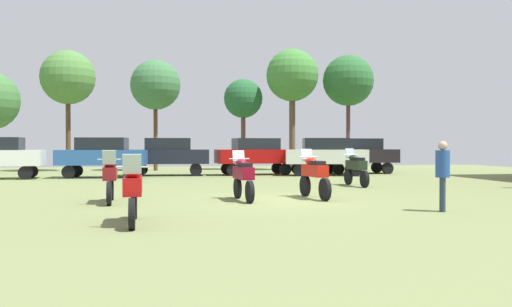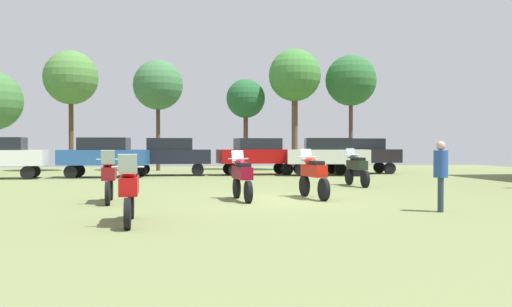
{
  "view_description": "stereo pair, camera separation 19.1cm",
  "coord_description": "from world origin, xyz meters",
  "px_view_note": "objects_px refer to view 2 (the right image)",
  "views": [
    {
      "loc": [
        -3.21,
        -15.58,
        1.63
      ],
      "look_at": [
        -0.05,
        3.39,
        1.34
      ],
      "focal_mm": 37.85,
      "sensor_mm": 36.0,
      "label": 1
    },
    {
      "loc": [
        -3.02,
        -15.61,
        1.63
      ],
      "look_at": [
        -0.05,
        3.39,
        1.34
      ],
      "focal_mm": 37.85,
      "sensor_mm": 36.0,
      "label": 2
    }
  ],
  "objects_px": {
    "motorcycle_1": "(313,174)",
    "motorcycle_7": "(242,176)",
    "motorcycle_4": "(109,177)",
    "motorcycle_6": "(129,189)",
    "tree_3": "(158,85)",
    "car_1": "(258,153)",
    "tree_1": "(295,76)",
    "motorcycle_5": "(357,168)",
    "car_6": "(104,154)",
    "tree_5": "(71,78)",
    "person_1": "(441,171)",
    "tree_7": "(351,81)",
    "car_5": "(360,153)",
    "tree_6": "(246,99)",
    "car_2": "(170,154)",
    "car_3": "(327,154)"
  },
  "relations": [
    {
      "from": "motorcycle_6",
      "to": "car_5",
      "type": "xyz_separation_m",
      "value": [
        11.46,
        18.02,
        0.46
      ]
    },
    {
      "from": "motorcycle_6",
      "to": "motorcycle_7",
      "type": "distance_m",
      "value": 5.21
    },
    {
      "from": "motorcycle_1",
      "to": "motorcycle_7",
      "type": "distance_m",
      "value": 2.23
    },
    {
      "from": "motorcycle_7",
      "to": "tree_6",
      "type": "relative_size",
      "value": 0.35
    },
    {
      "from": "motorcycle_6",
      "to": "tree_1",
      "type": "bearing_deg",
      "value": -112.71
    },
    {
      "from": "motorcycle_5",
      "to": "tree_6",
      "type": "distance_m",
      "value": 15.65
    },
    {
      "from": "tree_1",
      "to": "tree_3",
      "type": "bearing_deg",
      "value": 175.03
    },
    {
      "from": "car_6",
      "to": "person_1",
      "type": "relative_size",
      "value": 2.59
    },
    {
      "from": "motorcycle_5",
      "to": "car_6",
      "type": "relative_size",
      "value": 0.51
    },
    {
      "from": "car_5",
      "to": "tree_3",
      "type": "distance_m",
      "value": 13.49
    },
    {
      "from": "car_2",
      "to": "car_6",
      "type": "height_order",
      "value": "same"
    },
    {
      "from": "motorcycle_1",
      "to": "motorcycle_5",
      "type": "distance_m",
      "value": 5.48
    },
    {
      "from": "tree_7",
      "to": "motorcycle_7",
      "type": "bearing_deg",
      "value": -117.49
    },
    {
      "from": "car_6",
      "to": "tree_1",
      "type": "height_order",
      "value": "tree_1"
    },
    {
      "from": "tree_1",
      "to": "tree_7",
      "type": "xyz_separation_m",
      "value": [
        3.79,
        -0.06,
        -0.23
      ]
    },
    {
      "from": "tree_1",
      "to": "tree_3",
      "type": "distance_m",
      "value": 8.83
    },
    {
      "from": "motorcycle_1",
      "to": "car_6",
      "type": "relative_size",
      "value": 0.49
    },
    {
      "from": "motorcycle_1",
      "to": "motorcycle_4",
      "type": "relative_size",
      "value": 1.02
    },
    {
      "from": "motorcycle_4",
      "to": "car_1",
      "type": "distance_m",
      "value": 14.95
    },
    {
      "from": "tree_7",
      "to": "motorcycle_4",
      "type": "bearing_deg",
      "value": -125.84
    },
    {
      "from": "motorcycle_5",
      "to": "tree_5",
      "type": "distance_m",
      "value": 20.52
    },
    {
      "from": "tree_6",
      "to": "car_3",
      "type": "bearing_deg",
      "value": -66.22
    },
    {
      "from": "car_5",
      "to": "motorcycle_6",
      "type": "bearing_deg",
      "value": 145.2
    },
    {
      "from": "car_2",
      "to": "tree_6",
      "type": "relative_size",
      "value": 0.73
    },
    {
      "from": "motorcycle_4",
      "to": "car_1",
      "type": "relative_size",
      "value": 0.48
    },
    {
      "from": "motorcycle_6",
      "to": "tree_5",
      "type": "bearing_deg",
      "value": -79.11
    },
    {
      "from": "motorcycle_1",
      "to": "tree_5",
      "type": "bearing_deg",
      "value": 111.09
    },
    {
      "from": "motorcycle_4",
      "to": "tree_6",
      "type": "height_order",
      "value": "tree_6"
    },
    {
      "from": "tree_3",
      "to": "tree_5",
      "type": "height_order",
      "value": "tree_5"
    },
    {
      "from": "motorcycle_5",
      "to": "car_6",
      "type": "xyz_separation_m",
      "value": [
        -10.58,
        7.35,
        0.43
      ]
    },
    {
      "from": "tree_5",
      "to": "motorcycle_1",
      "type": "bearing_deg",
      "value": -61.42
    },
    {
      "from": "car_3",
      "to": "tree_1",
      "type": "relative_size",
      "value": 0.58
    },
    {
      "from": "motorcycle_6",
      "to": "car_5",
      "type": "relative_size",
      "value": 0.51
    },
    {
      "from": "person_1",
      "to": "car_6",
      "type": "bearing_deg",
      "value": 58.83
    },
    {
      "from": "motorcycle_5",
      "to": "tree_7",
      "type": "xyz_separation_m",
      "value": [
        4.46,
        13.75,
        5.14
      ]
    },
    {
      "from": "motorcycle_7",
      "to": "tree_5",
      "type": "relative_size",
      "value": 0.28
    },
    {
      "from": "motorcycle_5",
      "to": "tree_1",
      "type": "distance_m",
      "value": 14.82
    },
    {
      "from": "car_2",
      "to": "car_3",
      "type": "distance_m",
      "value": 8.41
    },
    {
      "from": "motorcycle_1",
      "to": "car_3",
      "type": "xyz_separation_m",
      "value": [
        3.96,
        11.92,
        0.43
      ]
    },
    {
      "from": "motorcycle_4",
      "to": "motorcycle_6",
      "type": "distance_m",
      "value": 4.39
    },
    {
      "from": "motorcycle_6",
      "to": "car_1",
      "type": "relative_size",
      "value": 0.5
    },
    {
      "from": "tree_7",
      "to": "car_2",
      "type": "bearing_deg",
      "value": -156.94
    },
    {
      "from": "motorcycle_1",
      "to": "car_1",
      "type": "relative_size",
      "value": 0.49
    },
    {
      "from": "person_1",
      "to": "tree_7",
      "type": "bearing_deg",
      "value": 13.33
    },
    {
      "from": "motorcycle_1",
      "to": "person_1",
      "type": "xyz_separation_m",
      "value": [
        2.2,
        -3.67,
        0.27
      ]
    },
    {
      "from": "tree_1",
      "to": "tree_3",
      "type": "xyz_separation_m",
      "value": [
        -8.77,
        0.76,
        -0.66
      ]
    },
    {
      "from": "motorcycle_1",
      "to": "car_3",
      "type": "relative_size",
      "value": 0.48
    },
    {
      "from": "motorcycle_1",
      "to": "tree_1",
      "type": "relative_size",
      "value": 0.28
    },
    {
      "from": "car_2",
      "to": "car_5",
      "type": "xyz_separation_m",
      "value": [
        10.67,
        0.12,
        0.0
      ]
    },
    {
      "from": "tree_3",
      "to": "motorcycle_7",
      "type": "bearing_deg",
      "value": -81.53
    }
  ]
}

